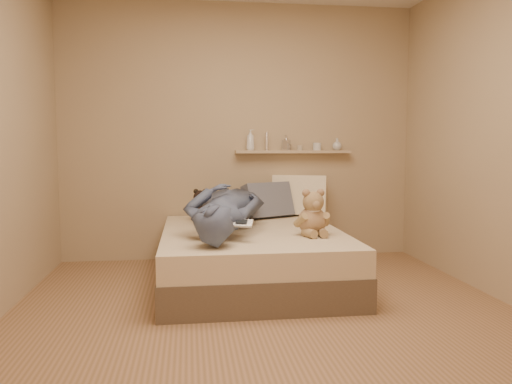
{
  "coord_description": "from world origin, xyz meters",
  "views": [
    {
      "loc": [
        -0.52,
        -3.22,
        1.17
      ],
      "look_at": [
        0.0,
        0.65,
        0.8
      ],
      "focal_mm": 35.0,
      "sensor_mm": 36.0,
      "label": 1
    }
  ],
  "objects": [
    {
      "name": "room",
      "position": [
        0.0,
        0.0,
        1.3
      ],
      "size": [
        3.8,
        3.8,
        3.8
      ],
      "color": "#966C4D",
      "rests_on": "ground"
    },
    {
      "name": "bed",
      "position": [
        0.0,
        0.93,
        0.22
      ],
      "size": [
        1.5,
        1.9,
        0.45
      ],
      "color": "brown",
      "rests_on": "floor"
    },
    {
      "name": "game_console",
      "position": [
        -0.14,
        0.4,
        0.59
      ],
      "size": [
        0.18,
        0.13,
        0.06
      ],
      "color": "silver",
      "rests_on": "bed"
    },
    {
      "name": "teddy_bear",
      "position": [
        0.45,
        0.61,
        0.6
      ],
      "size": [
        0.31,
        0.3,
        0.38
      ],
      "color": "#9E8157",
      "rests_on": "bed"
    },
    {
      "name": "dark_plush",
      "position": [
        -0.41,
        1.52,
        0.58
      ],
      "size": [
        0.2,
        0.2,
        0.3
      ],
      "color": "black",
      "rests_on": "bed"
    },
    {
      "name": "pillow_cream",
      "position": [
        0.6,
        1.76,
        0.65
      ],
      "size": [
        0.6,
        0.41,
        0.43
      ],
      "primitive_type": "cube",
      "rotation": [
        -0.22,
        0.0,
        -0.34
      ],
      "color": "#F4E1C1",
      "rests_on": "bed"
    },
    {
      "name": "pillow_grey",
      "position": [
        0.25,
        1.62,
        0.62
      ],
      "size": [
        0.55,
        0.43,
        0.37
      ],
      "primitive_type": "cube",
      "rotation": [
        -0.32,
        0.0,
        0.44
      ],
      "color": "slate",
      "rests_on": "bed"
    },
    {
      "name": "person",
      "position": [
        -0.22,
        0.93,
        0.65
      ],
      "size": [
        0.95,
        1.77,
        0.4
      ],
      "primitive_type": "imported",
      "rotation": [
        0.0,
        0.0,
        2.93
      ],
      "color": "#46546E",
      "rests_on": "bed"
    },
    {
      "name": "wall_shelf",
      "position": [
        0.55,
        1.84,
        1.1
      ],
      "size": [
        1.2,
        0.12,
        0.03
      ],
      "primitive_type": "cube",
      "color": "tan",
      "rests_on": "wall_back"
    },
    {
      "name": "shelf_bottles",
      "position": [
        0.54,
        1.84,
        1.19
      ],
      "size": [
        1.01,
        0.1,
        0.21
      ],
      "color": "white",
      "rests_on": "wall_shelf"
    }
  ]
}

